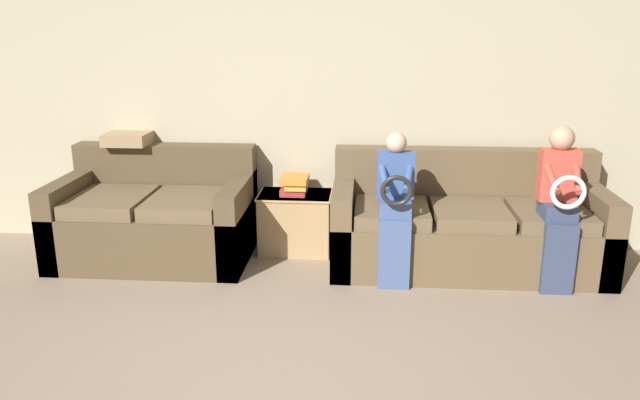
{
  "coord_description": "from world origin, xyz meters",
  "views": [
    {
      "loc": [
        0.46,
        -2.41,
        1.94
      ],
      "look_at": [
        0.14,
        1.72,
        0.72
      ],
      "focal_mm": 35.0,
      "sensor_mm": 36.0,
      "label": 1
    }
  ],
  "objects_px": {
    "child_left_seated": "(395,203)",
    "child_right_seated": "(559,200)",
    "book_stack": "(295,185)",
    "couch_side": "(156,219)",
    "couch_main": "(466,227)",
    "throw_pillow": "(129,138)",
    "side_shelf": "(295,221)"
  },
  "relations": [
    {
      "from": "couch_main",
      "to": "couch_side",
      "type": "distance_m",
      "value": 2.55
    },
    {
      "from": "couch_main",
      "to": "side_shelf",
      "type": "bearing_deg",
      "value": 170.85
    },
    {
      "from": "child_right_seated",
      "to": "child_left_seated",
      "type": "bearing_deg",
      "value": -179.68
    },
    {
      "from": "couch_side",
      "to": "child_left_seated",
      "type": "relative_size",
      "value": 1.38
    },
    {
      "from": "book_stack",
      "to": "throw_pillow",
      "type": "height_order",
      "value": "throw_pillow"
    },
    {
      "from": "couch_side",
      "to": "throw_pillow",
      "type": "relative_size",
      "value": 4.25
    },
    {
      "from": "child_left_seated",
      "to": "book_stack",
      "type": "distance_m",
      "value": 1.01
    },
    {
      "from": "couch_main",
      "to": "child_left_seated",
      "type": "distance_m",
      "value": 0.76
    },
    {
      "from": "side_shelf",
      "to": "child_right_seated",
      "type": "bearing_deg",
      "value": -16.5
    },
    {
      "from": "couch_side",
      "to": "book_stack",
      "type": "xyz_separation_m",
      "value": [
        1.14,
        0.22,
        0.26
      ]
    },
    {
      "from": "throw_pillow",
      "to": "child_left_seated",
      "type": "bearing_deg",
      "value": -17.55
    },
    {
      "from": "book_stack",
      "to": "child_left_seated",
      "type": "bearing_deg",
      "value": -36.33
    },
    {
      "from": "side_shelf",
      "to": "book_stack",
      "type": "xyz_separation_m",
      "value": [
        -0.0,
        0.0,
        0.33
      ]
    },
    {
      "from": "couch_main",
      "to": "side_shelf",
      "type": "xyz_separation_m",
      "value": [
        -1.4,
        0.23,
        -0.06
      ]
    },
    {
      "from": "couch_main",
      "to": "child_left_seated",
      "type": "height_order",
      "value": "child_left_seated"
    },
    {
      "from": "couch_side",
      "to": "book_stack",
      "type": "relative_size",
      "value": 5.08
    },
    {
      "from": "couch_main",
      "to": "throw_pillow",
      "type": "bearing_deg",
      "value": 173.12
    },
    {
      "from": "side_shelf",
      "to": "book_stack",
      "type": "distance_m",
      "value": 0.33
    },
    {
      "from": "couch_side",
      "to": "child_right_seated",
      "type": "bearing_deg",
      "value": -6.69
    },
    {
      "from": "child_right_seated",
      "to": "side_shelf",
      "type": "xyz_separation_m",
      "value": [
        -1.99,
        0.59,
        -0.41
      ]
    },
    {
      "from": "child_left_seated",
      "to": "couch_main",
      "type": "bearing_deg",
      "value": 32.15
    },
    {
      "from": "child_left_seated",
      "to": "side_shelf",
      "type": "distance_m",
      "value": 1.07
    },
    {
      "from": "couch_side",
      "to": "side_shelf",
      "type": "bearing_deg",
      "value": 11.03
    },
    {
      "from": "side_shelf",
      "to": "throw_pillow",
      "type": "xyz_separation_m",
      "value": [
        -1.45,
        0.12,
        0.68
      ]
    },
    {
      "from": "child_left_seated",
      "to": "child_right_seated",
      "type": "relative_size",
      "value": 0.95
    },
    {
      "from": "child_left_seated",
      "to": "side_shelf",
      "type": "bearing_deg",
      "value": 143.69
    },
    {
      "from": "child_right_seated",
      "to": "throw_pillow",
      "type": "xyz_separation_m",
      "value": [
        -3.44,
        0.71,
        0.27
      ]
    },
    {
      "from": "book_stack",
      "to": "throw_pillow",
      "type": "relative_size",
      "value": 0.84
    },
    {
      "from": "couch_main",
      "to": "child_right_seated",
      "type": "distance_m",
      "value": 0.77
    },
    {
      "from": "book_stack",
      "to": "couch_side",
      "type": "bearing_deg",
      "value": -168.92
    },
    {
      "from": "couch_main",
      "to": "couch_side",
      "type": "bearing_deg",
      "value": 179.93
    },
    {
      "from": "throw_pillow",
      "to": "child_right_seated",
      "type": "bearing_deg",
      "value": -11.63
    }
  ]
}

